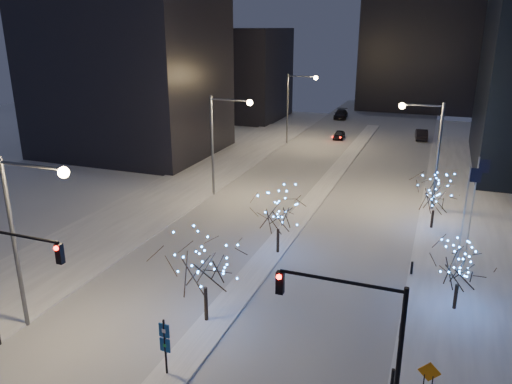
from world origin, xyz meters
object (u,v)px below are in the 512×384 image
at_px(car_near, 339,135).
at_px(street_lamp_east, 429,142).
at_px(traffic_signal_east, 361,331).
at_px(car_mid, 421,134).
at_px(holiday_tree_plaza_far, 435,194).
at_px(street_lamp_w_far, 295,99).
at_px(holiday_tree_median_near, 204,262).
at_px(traffic_signal_west, 8,270).
at_px(holiday_tree_median_far, 278,212).
at_px(wayfinding_sign, 165,342).
at_px(street_lamp_w_mid, 222,133).
at_px(street_lamp_w_near, 26,223).
at_px(construction_sign, 429,375).
at_px(car_far, 341,114).
at_px(holiday_tree_plaza_near, 460,267).

bearing_deg(car_near, street_lamp_east, -66.95).
distance_m(traffic_signal_east, car_mid, 60.84).
bearing_deg(traffic_signal_east, car_near, 102.34).
relative_size(car_mid, holiday_tree_plaza_far, 0.98).
distance_m(street_lamp_w_far, holiday_tree_median_near, 46.92).
bearing_deg(traffic_signal_west, car_near, 85.05).
distance_m(traffic_signal_east, holiday_tree_median_far, 17.32).
bearing_deg(street_lamp_w_far, car_near, 45.68).
xyz_separation_m(street_lamp_east, holiday_tree_median_near, (-10.58, -24.08, -2.60)).
bearing_deg(street_lamp_w_far, street_lamp_east, -49.15).
height_order(street_lamp_east, holiday_tree_median_near, street_lamp_east).
relative_size(holiday_tree_plaza_far, wayfinding_sign, 1.57).
height_order(street_lamp_w_mid, holiday_tree_median_near, street_lamp_w_mid).
relative_size(street_lamp_east, wayfinding_sign, 3.17).
bearing_deg(traffic_signal_east, street_lamp_east, 87.74).
relative_size(street_lamp_w_near, car_near, 2.65).
bearing_deg(traffic_signal_west, street_lamp_w_far, 90.55).
relative_size(street_lamp_w_mid, traffic_signal_west, 1.43).
bearing_deg(street_lamp_w_mid, street_lamp_w_near, -90.00).
bearing_deg(street_lamp_w_mid, car_mid, 63.63).
relative_size(street_lamp_w_near, street_lamp_w_mid, 1.00).
xyz_separation_m(street_lamp_w_near, street_lamp_w_far, (0.00, 50.00, 0.00)).
bearing_deg(construction_sign, traffic_signal_west, -169.23).
bearing_deg(traffic_signal_west, holiday_tree_plaza_far, 52.20).
distance_m(holiday_tree_median_near, wayfinding_sign, 5.29).
distance_m(street_lamp_east, holiday_tree_plaza_far, 5.91).
bearing_deg(construction_sign, traffic_signal_east, -133.72).
height_order(street_lamp_w_mid, car_far, street_lamp_w_mid).
distance_m(street_lamp_w_near, holiday_tree_plaza_far, 30.91).
distance_m(street_lamp_w_near, traffic_signal_east, 17.99).
height_order(street_lamp_east, holiday_tree_plaza_near, street_lamp_east).
xyz_separation_m(traffic_signal_west, car_far, (1.65, 75.36, -3.95)).
bearing_deg(car_mid, car_far, -48.40).
bearing_deg(holiday_tree_plaza_near, car_mid, 95.43).
distance_m(car_near, wayfinding_sign, 56.72).
distance_m(car_mid, holiday_tree_plaza_near, 49.64).
height_order(traffic_signal_east, holiday_tree_median_near, traffic_signal_east).
height_order(street_lamp_w_far, car_far, street_lamp_w_far).
bearing_deg(car_near, car_mid, 16.15).
distance_m(street_lamp_w_near, wayfinding_sign, 9.86).
height_order(street_lamp_east, car_far, street_lamp_east).
relative_size(street_lamp_w_mid, street_lamp_east, 1.00).
bearing_deg(construction_sign, holiday_tree_plaza_near, 81.44).
relative_size(car_far, construction_sign, 3.23).
xyz_separation_m(street_lamp_w_far, car_far, (2.15, 23.36, -5.69)).
xyz_separation_m(street_lamp_east, holiday_tree_plaza_far, (1.06, -4.75, -3.35)).
bearing_deg(car_far, holiday_tree_median_near, -90.91).
relative_size(wayfinding_sign, construction_sign, 1.83).
bearing_deg(street_lamp_w_far, holiday_tree_plaza_far, -53.11).
bearing_deg(construction_sign, holiday_tree_plaza_far, 91.24).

